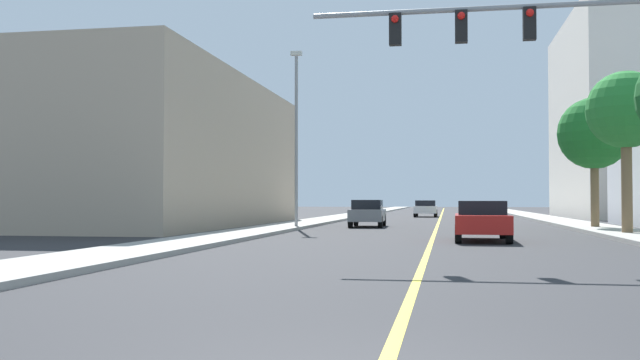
{
  "coord_description": "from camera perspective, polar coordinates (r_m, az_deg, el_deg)",
  "views": [
    {
      "loc": [
        0.54,
        -5.25,
        1.45
      ],
      "look_at": [
        -4.58,
        22.96,
        2.25
      ],
      "focal_mm": 39.43,
      "sensor_mm": 36.0,
      "label": 1
    }
  ],
  "objects": [
    {
      "name": "palm_far",
      "position": [
        36.54,
        21.36,
        3.49
      ],
      "size": [
        3.47,
        3.47,
        6.25
      ],
      "color": "brown",
      "rests_on": "sidewalk_right"
    },
    {
      "name": "car_gray",
      "position": [
        37.47,
        3.88,
        -2.69
      ],
      "size": [
        1.85,
        4.0,
        1.44
      ],
      "rotation": [
        0.0,
        0.0,
        0.03
      ],
      "color": "slate",
      "rests_on": "ground"
    },
    {
      "name": "palm_mid",
      "position": [
        30.57,
        23.58,
        5.12
      ],
      "size": [
        3.08,
        3.08,
        6.42
      ],
      "color": "brown",
      "rests_on": "sidewalk_right"
    },
    {
      "name": "building_left_near",
      "position": [
        41.07,
        -13.67,
        2.16
      ],
      "size": [
        11.74,
        23.84,
        8.22
      ],
      "primitive_type": "cube",
      "color": "tan",
      "rests_on": "ground"
    },
    {
      "name": "sidewalk_right",
      "position": [
        47.81,
        18.88,
        -3.17
      ],
      "size": [
        2.6,
        168.0,
        0.15
      ],
      "primitive_type": "cube",
      "color": "#9E9B93",
      "rests_on": "ground"
    },
    {
      "name": "street_lamp",
      "position": [
        35.23,
        -1.94,
        4.1
      ],
      "size": [
        0.56,
        0.28,
        8.75
      ],
      "color": "gray",
      "rests_on": "sidewalk_left"
    },
    {
      "name": "traffic_signal_mast",
      "position": [
        19.05,
        19.36,
        9.62
      ],
      "size": [
        9.86,
        0.36,
        6.63
      ],
      "color": "gray",
      "rests_on": "sidewalk_right"
    },
    {
      "name": "ground",
      "position": [
        47.28,
        9.63,
        -3.34
      ],
      "size": [
        192.0,
        192.0,
        0.0
      ],
      "primitive_type": "plane",
      "color": "#2D2D30"
    },
    {
      "name": "lane_marking_center",
      "position": [
        47.28,
        9.63,
        -3.34
      ],
      "size": [
        0.16,
        144.0,
        0.01
      ],
      "primitive_type": "cube",
      "color": "yellow",
      "rests_on": "ground"
    },
    {
      "name": "car_white",
      "position": [
        59.83,
        8.57,
        -2.28
      ],
      "size": [
        1.91,
        4.03,
        1.39
      ],
      "rotation": [
        0.0,
        0.0,
        -0.01
      ],
      "color": "white",
      "rests_on": "ground"
    },
    {
      "name": "sidewalk_left",
      "position": [
        47.98,
        0.41,
        -3.25
      ],
      "size": [
        2.6,
        168.0,
        0.15
      ],
      "primitive_type": "cube",
      "color": "#9E9B93",
      "rests_on": "ground"
    },
    {
      "name": "car_red",
      "position": [
        25.33,
        12.99,
        -3.16
      ],
      "size": [
        1.91,
        4.45,
        1.41
      ],
      "rotation": [
        0.0,
        0.0,
        -0.01
      ],
      "color": "red",
      "rests_on": "ground"
    }
  ]
}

